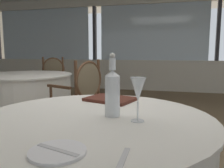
{
  "coord_description": "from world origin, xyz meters",
  "views": [
    {
      "loc": [
        0.54,
        -2.08,
        1.09
      ],
      "look_at": [
        0.24,
        -0.94,
        0.92
      ],
      "focal_mm": 37.23,
      "sensor_mm": 36.0,
      "label": 1
    }
  ],
  "objects_px": {
    "menu_book": "(110,99)",
    "dining_chair_0_2": "(52,79)",
    "side_plate": "(58,152)",
    "water_bottle": "(112,91)",
    "wine_glass": "(138,91)",
    "dining_chair_0_1": "(81,94)"
  },
  "relations": [
    {
      "from": "menu_book",
      "to": "dining_chair_0_2",
      "type": "height_order",
      "value": "dining_chair_0_2"
    },
    {
      "from": "side_plate",
      "to": "water_bottle",
      "type": "bearing_deg",
      "value": 82.12
    },
    {
      "from": "wine_glass",
      "to": "dining_chair_0_2",
      "type": "distance_m",
      "value": 3.67
    },
    {
      "from": "menu_book",
      "to": "dining_chair_0_2",
      "type": "bearing_deg",
      "value": 143.2
    },
    {
      "from": "side_plate",
      "to": "dining_chair_0_1",
      "type": "xyz_separation_m",
      "value": [
        -0.69,
        1.92,
        -0.18
      ]
    },
    {
      "from": "dining_chair_0_2",
      "to": "menu_book",
      "type": "bearing_deg",
      "value": 26.63
    },
    {
      "from": "side_plate",
      "to": "wine_glass",
      "type": "distance_m",
      "value": 0.48
    },
    {
      "from": "water_bottle",
      "to": "dining_chair_0_1",
      "type": "bearing_deg",
      "value": 117.59
    },
    {
      "from": "water_bottle",
      "to": "menu_book",
      "type": "height_order",
      "value": "water_bottle"
    },
    {
      "from": "water_bottle",
      "to": "wine_glass",
      "type": "height_order",
      "value": "water_bottle"
    },
    {
      "from": "menu_book",
      "to": "water_bottle",
      "type": "bearing_deg",
      "value": -56.42
    },
    {
      "from": "dining_chair_0_2",
      "to": "side_plate",
      "type": "bearing_deg",
      "value": 19.89
    },
    {
      "from": "side_plate",
      "to": "menu_book",
      "type": "bearing_deg",
      "value": 92.86
    },
    {
      "from": "wine_glass",
      "to": "dining_chair_0_1",
      "type": "xyz_separation_m",
      "value": [
        -0.9,
        1.51,
        -0.33
      ]
    },
    {
      "from": "side_plate",
      "to": "menu_book",
      "type": "height_order",
      "value": "menu_book"
    },
    {
      "from": "menu_book",
      "to": "dining_chair_0_1",
      "type": "bearing_deg",
      "value": 138.13
    },
    {
      "from": "side_plate",
      "to": "wine_glass",
      "type": "height_order",
      "value": "wine_glass"
    },
    {
      "from": "side_plate",
      "to": "menu_book",
      "type": "relative_size",
      "value": 0.62
    },
    {
      "from": "water_bottle",
      "to": "menu_book",
      "type": "bearing_deg",
      "value": 106.39
    },
    {
      "from": "water_bottle",
      "to": "dining_chair_0_2",
      "type": "height_order",
      "value": "water_bottle"
    },
    {
      "from": "menu_book",
      "to": "dining_chair_0_1",
      "type": "xyz_separation_m",
      "value": [
        -0.65,
        1.08,
        -0.19
      ]
    },
    {
      "from": "side_plate",
      "to": "water_bottle",
      "type": "relative_size",
      "value": 0.59
    }
  ]
}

